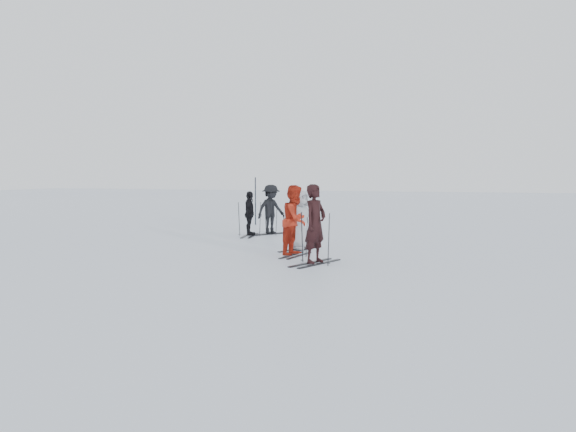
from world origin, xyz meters
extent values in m
plane|color=silver|center=(0.00, 0.00, 0.00)|extent=(120.00, 120.00, 0.00)
imported|color=black|center=(1.61, -1.57, 1.00)|extent=(0.69, 0.84, 2.00)
imported|color=#B42714|center=(0.70, -0.41, 0.97)|extent=(0.85, 1.03, 1.95)
imported|color=#9EA2A7|center=(0.44, 0.84, 0.88)|extent=(0.80, 0.99, 1.76)
imported|color=black|center=(-2.47, 3.86, 0.81)|extent=(0.58, 1.01, 1.62)
imported|color=black|center=(-1.94, 4.69, 0.93)|extent=(1.24, 1.38, 1.85)
cylinder|color=black|center=(-4.00, 8.18, 1.07)|extent=(0.05, 0.05, 2.14)
camera|label=1|loc=(5.53, -15.20, 2.28)|focal=35.00mm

